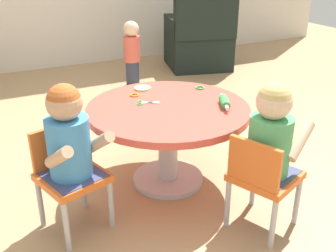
{
  "coord_description": "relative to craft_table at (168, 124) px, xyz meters",
  "views": [
    {
      "loc": [
        -0.97,
        -1.95,
        1.36
      ],
      "look_at": [
        0.0,
        0.0,
        0.38
      ],
      "focal_mm": 42.92,
      "sensor_mm": 36.0,
      "label": 1
    }
  ],
  "objects": [
    {
      "name": "playdough_blob_0",
      "position": [
        -0.01,
        0.35,
        0.12
      ],
      "size": [
        0.11,
        0.11,
        0.01
      ],
      "primitive_type": "cylinder",
      "color": "#B2E58C",
      "rests_on": "craft_table"
    },
    {
      "name": "cookie_cutter_0",
      "position": [
        0.33,
        0.19,
        0.11
      ],
      "size": [
        0.06,
        0.06,
        0.01
      ],
      "primitive_type": "torus",
      "color": "#4CB259",
      "rests_on": "craft_table"
    },
    {
      "name": "craft_table",
      "position": [
        0.0,
        0.0,
        0.0
      ],
      "size": [
        0.96,
        0.96,
        0.5
      ],
      "color": "silver",
      "rests_on": "ground"
    },
    {
      "name": "craft_scissors",
      "position": [
        -0.1,
        0.11,
        0.11
      ],
      "size": [
        0.14,
        0.11,
        0.01
      ],
      "color": "silver",
      "rests_on": "craft_table"
    },
    {
      "name": "child_chair_left",
      "position": [
        -0.64,
        -0.16,
        -0.09
      ],
      "size": [
        0.37,
        0.37,
        0.54
      ],
      "color": "#B7B7BC",
      "rests_on": "ground"
    },
    {
      "name": "cookie_cutter_1",
      "position": [
        -0.11,
        0.25,
        0.11
      ],
      "size": [
        0.06,
        0.06,
        0.01
      ],
      "primitive_type": "torus",
      "color": "orange",
      "rests_on": "craft_table"
    },
    {
      "name": "seated_child_right",
      "position": [
        0.25,
        -0.61,
        0.14
      ],
      "size": [
        0.42,
        0.38,
        0.51
      ],
      "color": "#3F4772",
      "rests_on": "ground"
    },
    {
      "name": "armchair_dark",
      "position": [
        1.48,
        2.15,
        -0.08
      ],
      "size": [
        0.86,
        0.88,
        0.85
      ],
      "color": "black",
      "rests_on": "ground"
    },
    {
      "name": "ground_plane",
      "position": [
        0.0,
        0.0,
        -0.39
      ],
      "size": [
        10.0,
        10.0,
        0.0
      ],
      "primitive_type": "plane",
      "color": "tan"
    },
    {
      "name": "seated_child_left",
      "position": [
        -0.63,
        -0.2,
        0.14
      ],
      "size": [
        0.36,
        0.41,
        0.51
      ],
      "color": "#3F4772",
      "rests_on": "ground"
    },
    {
      "name": "toddler_standing",
      "position": [
        0.52,
        1.87,
        -0.03
      ],
      "size": [
        0.17,
        0.17,
        0.67
      ],
      "color": "#33384C",
      "rests_on": "ground"
    },
    {
      "name": "rolling_pin",
      "position": [
        0.3,
        -0.14,
        0.13
      ],
      "size": [
        0.12,
        0.22,
        0.05
      ],
      "color": "green",
      "rests_on": "craft_table"
    },
    {
      "name": "child_chair_right",
      "position": [
        0.21,
        -0.62,
        -0.09
      ],
      "size": [
        0.39,
        0.39,
        0.54
      ],
      "color": "#B7B7BC",
      "rests_on": "ground"
    }
  ]
}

